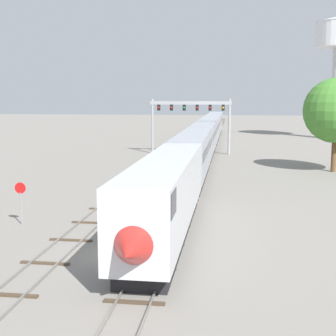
# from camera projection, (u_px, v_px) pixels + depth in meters

# --- Properties ---
(ground_plane) EXTENTS (400.00, 400.00, 0.00)m
(ground_plane) POSITION_uv_depth(u_px,v_px,m) (120.00, 254.00, 25.89)
(ground_plane) COLOR gray
(track_main) EXTENTS (2.60, 200.00, 0.16)m
(track_main) POSITION_uv_depth(u_px,v_px,m) (210.00, 145.00, 84.42)
(track_main) COLOR slate
(track_main) RESTS_ON ground
(track_near) EXTENTS (2.60, 160.00, 0.16)m
(track_near) POSITION_uv_depth(u_px,v_px,m) (163.00, 159.00, 65.54)
(track_near) COLOR slate
(track_near) RESTS_ON ground
(passenger_train) EXTENTS (3.04, 103.55, 4.80)m
(passenger_train) POSITION_uv_depth(u_px,v_px,m) (205.00, 137.00, 69.76)
(passenger_train) COLOR silver
(passenger_train) RESTS_ON ground
(signal_gantry) EXTENTS (12.10, 0.49, 8.21)m
(signal_gantry) POSITION_uv_depth(u_px,v_px,m) (191.00, 113.00, 70.54)
(signal_gantry) COLOR #999BA0
(signal_gantry) RESTS_ON ground
(stop_sign) EXTENTS (0.76, 0.08, 2.88)m
(stop_sign) POSITION_uv_depth(u_px,v_px,m) (21.00, 197.00, 31.68)
(stop_sign) COLOR gray
(stop_sign) RESTS_ON ground
(trackside_tree_left) EXTENTS (7.35, 7.35, 10.64)m
(trackside_tree_left) POSITION_uv_depth(u_px,v_px,m) (336.00, 111.00, 53.45)
(trackside_tree_left) COLOR brown
(trackside_tree_left) RESTS_ON ground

